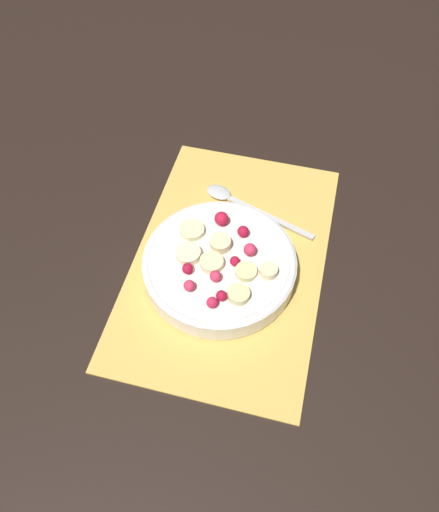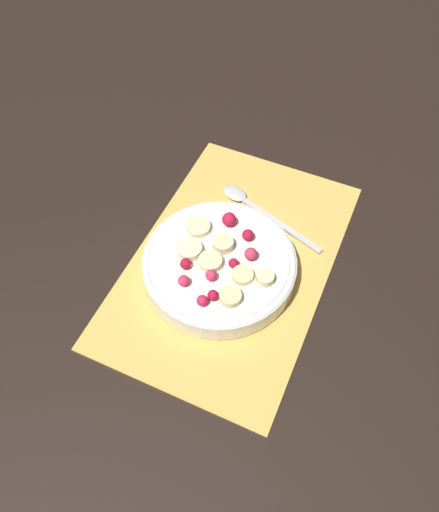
# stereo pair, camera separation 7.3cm
# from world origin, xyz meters

# --- Properties ---
(ground_plane) EXTENTS (3.00, 3.00, 0.00)m
(ground_plane) POSITION_xyz_m (0.00, 0.00, 0.00)
(ground_plane) COLOR black
(placemat) EXTENTS (0.46, 0.29, 0.01)m
(placemat) POSITION_xyz_m (0.00, 0.00, 0.00)
(placemat) COLOR #E0B251
(placemat) RESTS_ON ground_plane
(fruit_bowl) EXTENTS (0.23, 0.23, 0.06)m
(fruit_bowl) POSITION_xyz_m (0.03, -0.01, 0.03)
(fruit_bowl) COLOR white
(fruit_bowl) RESTS_ON placemat
(spoon) EXTENTS (0.08, 0.20, 0.01)m
(spoon) POSITION_xyz_m (-0.11, -0.02, 0.01)
(spoon) COLOR silver
(spoon) RESTS_ON placemat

